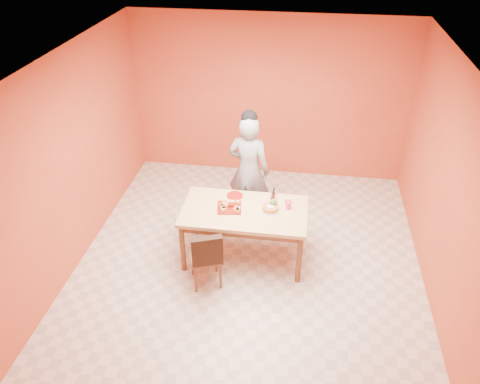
# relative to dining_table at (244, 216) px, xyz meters

# --- Properties ---
(floor) EXTENTS (5.00, 5.00, 0.00)m
(floor) POSITION_rel_dining_table_xyz_m (0.08, -0.15, -0.67)
(floor) COLOR beige
(floor) RESTS_ON ground
(ceiling) EXTENTS (5.00, 5.00, 0.00)m
(ceiling) POSITION_rel_dining_table_xyz_m (0.08, -0.15, 2.03)
(ceiling) COLOR silver
(ceiling) RESTS_ON wall_back
(wall_back) EXTENTS (4.50, 0.00, 4.50)m
(wall_back) POSITION_rel_dining_table_xyz_m (0.08, 2.35, 0.68)
(wall_back) COLOR #CA502E
(wall_back) RESTS_ON floor
(wall_left) EXTENTS (0.00, 5.00, 5.00)m
(wall_left) POSITION_rel_dining_table_xyz_m (-2.17, -0.15, 0.68)
(wall_left) COLOR #CA502E
(wall_left) RESTS_ON floor
(wall_right) EXTENTS (0.00, 5.00, 5.00)m
(wall_right) POSITION_rel_dining_table_xyz_m (2.33, -0.15, 0.68)
(wall_right) COLOR #CA502E
(wall_right) RESTS_ON floor
(dining_table) EXTENTS (1.60, 0.90, 0.76)m
(dining_table) POSITION_rel_dining_table_xyz_m (0.00, 0.00, 0.00)
(dining_table) COLOR #D3B66E
(dining_table) RESTS_ON floor
(dining_chair) EXTENTS (0.51, 0.56, 0.84)m
(dining_chair) POSITION_rel_dining_table_xyz_m (-0.40, -0.58, -0.23)
(dining_chair) COLOR brown
(dining_chair) RESTS_ON floor
(pastry_pile) EXTENTS (0.27, 0.27, 0.09)m
(pastry_pile) POSITION_rel_dining_table_xyz_m (-0.20, 0.01, 0.16)
(pastry_pile) COLOR #E49E61
(pastry_pile) RESTS_ON pastry_platter
(person) EXTENTS (0.67, 0.50, 1.68)m
(person) POSITION_rel_dining_table_xyz_m (-0.06, 0.87, 0.17)
(person) COLOR gray
(person) RESTS_ON floor
(pastry_platter) EXTENTS (0.34, 0.34, 0.02)m
(pastry_platter) POSITION_rel_dining_table_xyz_m (-0.20, 0.01, 0.10)
(pastry_platter) COLOR maroon
(pastry_platter) RESTS_ON dining_table
(red_dinner_plate) EXTENTS (0.25, 0.25, 0.01)m
(red_dinner_plate) POSITION_rel_dining_table_xyz_m (-0.17, 0.30, 0.10)
(red_dinner_plate) COLOR maroon
(red_dinner_plate) RESTS_ON dining_table
(white_cake_plate) EXTENTS (0.28, 0.28, 0.01)m
(white_cake_plate) POSITION_rel_dining_table_xyz_m (0.33, 0.04, 0.10)
(white_cake_plate) COLOR silver
(white_cake_plate) RESTS_ON dining_table
(sponge_cake) EXTENTS (0.27, 0.27, 0.05)m
(sponge_cake) POSITION_rel_dining_table_xyz_m (0.33, 0.04, 0.13)
(sponge_cake) COLOR #C17232
(sponge_cake) RESTS_ON white_cake_plate
(cake_server) EXTENTS (0.06, 0.26, 0.01)m
(cake_server) POSITION_rel_dining_table_xyz_m (0.34, 0.22, 0.16)
(cake_server) COLOR silver
(cake_server) RESTS_ON sponge_cake
(egg_ornament) EXTENTS (0.13, 0.12, 0.13)m
(egg_ornament) POSITION_rel_dining_table_xyz_m (0.36, 0.10, 0.16)
(egg_ornament) COLOR olive
(egg_ornament) RESTS_ON dining_table
(magenta_glass) EXTENTS (0.08, 0.08, 0.09)m
(magenta_glass) POSITION_rel_dining_table_xyz_m (0.55, 0.11, 0.14)
(magenta_glass) COLOR #E12190
(magenta_glass) RESTS_ON dining_table
(checker_tin) EXTENTS (0.12, 0.12, 0.03)m
(checker_tin) POSITION_rel_dining_table_xyz_m (0.54, 0.24, 0.11)
(checker_tin) COLOR #371C0F
(checker_tin) RESTS_ON dining_table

